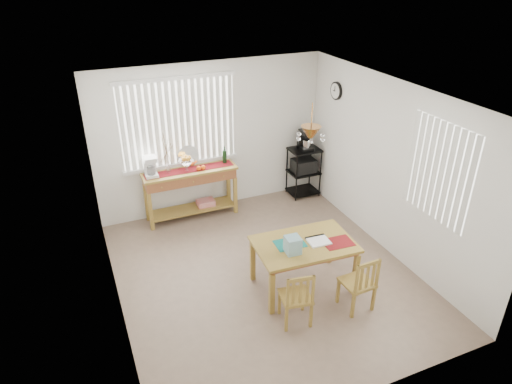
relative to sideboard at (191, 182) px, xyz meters
name	(u,v)px	position (x,y,z in m)	size (l,w,h in m)	color
ground	(265,274)	(0.48, -2.01, -0.67)	(4.00, 4.50, 0.01)	#8C725F
room_shell	(266,166)	(0.48, -1.99, 1.02)	(4.20, 4.70, 2.70)	white
sideboard	(191,182)	(0.00, 0.00, 0.00)	(1.58, 0.45, 0.89)	olive
sideboard_items	(173,164)	(-0.27, 0.02, 0.36)	(1.50, 0.38, 0.68)	maroon
wire_cart	(304,167)	(2.17, -0.02, -0.11)	(0.54, 0.44, 0.93)	black
cart_items	(305,140)	(2.17, -0.01, 0.43)	(0.22, 0.26, 0.38)	black
dining_table	(304,248)	(0.85, -2.44, -0.05)	(1.36, 0.92, 0.70)	olive
table_items	(299,244)	(0.72, -2.54, 0.12)	(1.01, 0.53, 0.22)	#147069
chair_left	(296,298)	(0.44, -3.03, -0.28)	(0.42, 0.42, 0.79)	olive
chair_right	(359,283)	(1.28, -3.11, -0.27)	(0.39, 0.39, 0.81)	olive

